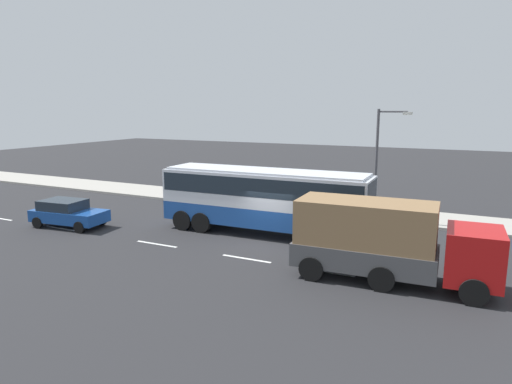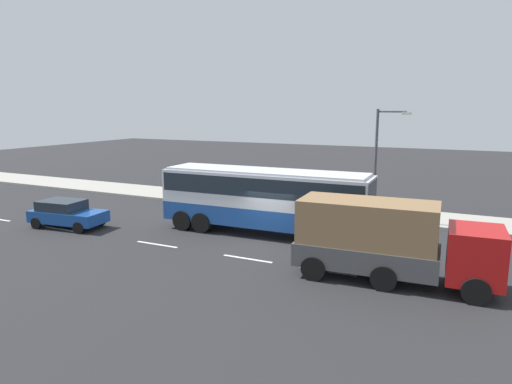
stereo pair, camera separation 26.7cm
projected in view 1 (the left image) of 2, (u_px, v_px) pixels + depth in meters
ground_plane at (267, 243)px, 22.36m from camera, size 120.00×120.00×0.00m
sidewalk_curb at (320, 209)px, 29.73m from camera, size 80.00×4.00×0.15m
lane_centreline at (312, 269)px, 18.70m from camera, size 41.16×0.16×0.01m
coach_bus at (264, 195)px, 23.65m from camera, size 11.19×2.92×3.43m
cargo_truck at (387, 240)px, 17.18m from camera, size 7.58×2.81×3.08m
car_blue_saloon at (68, 213)px, 25.36m from camera, size 4.36×2.33×1.52m
pedestrian_near_curb at (358, 198)px, 27.59m from camera, size 0.32×0.32×1.79m
street_lamp at (380, 156)px, 25.78m from camera, size 1.91×0.24×6.40m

